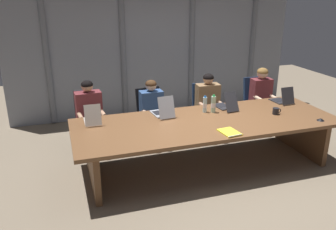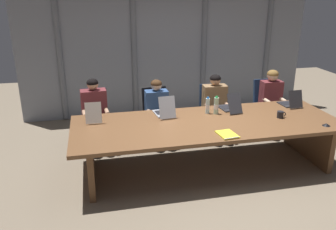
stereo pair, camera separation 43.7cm
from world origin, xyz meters
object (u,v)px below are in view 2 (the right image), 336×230
at_px(laptop_left_mid, 164,111).
at_px(coffee_mug_near, 280,115).
at_px(office_chair_right_mid, 267,112).
at_px(laptop_left_end, 94,117).
at_px(conference_mic_left_side, 326,125).
at_px(person_left_mid, 158,109).
at_px(office_chair_left_end, 95,125).
at_px(water_bottle_primary, 208,106).
at_px(person_left_end, 95,111).
at_px(person_right_mid, 273,98).
at_px(laptop_center, 229,107).
at_px(office_chair_center, 213,117).
at_px(person_center, 216,103).
at_px(office_chair_left_mid, 157,121).
at_px(spiral_notepad, 227,134).
at_px(laptop_right_mid, 290,103).
at_px(water_bottle_secondary, 216,106).

height_order(laptop_left_mid, coffee_mug_near, laptop_left_mid).
relative_size(laptop_left_mid, office_chair_right_mid, 0.50).
distance_m(laptop_left_end, conference_mic_left_side, 3.29).
relative_size(person_left_mid, conference_mic_left_side, 10.04).
bearing_deg(office_chair_left_end, water_bottle_primary, 70.11).
distance_m(laptop_left_mid, person_left_end, 1.20).
height_order(person_left_mid, conference_mic_left_side, person_left_mid).
bearing_deg(person_right_mid, office_chair_right_mid, -178.89).
relative_size(laptop_center, person_left_end, 0.42).
height_order(office_chair_left_end, conference_mic_left_side, office_chair_left_end).
distance_m(office_chair_center, office_chair_right_mid, 1.07).
xyz_separation_m(person_center, coffee_mug_near, (0.61, -1.09, 0.13)).
bearing_deg(office_chair_center, office_chair_left_end, -85.82).
bearing_deg(coffee_mug_near, laptop_left_mid, 164.04).
height_order(office_chair_left_end, office_chair_left_mid, office_chair_left_end).
distance_m(laptop_left_mid, office_chair_right_mid, 2.31).
relative_size(conference_mic_left_side, spiral_notepad, 0.33).
bearing_deg(office_chair_right_mid, laptop_right_mid, -3.81).
distance_m(office_chair_center, coffee_mug_near, 1.44).
height_order(laptop_left_end, water_bottle_secondary, laptop_left_end).
bearing_deg(laptop_left_mid, office_chair_center, -59.77).
xyz_separation_m(office_chair_left_mid, water_bottle_primary, (0.63, -0.82, 0.50)).
height_order(office_chair_left_end, person_left_mid, person_left_mid).
relative_size(office_chair_left_end, office_chair_left_mid, 1.05).
xyz_separation_m(office_chair_center, conference_mic_left_side, (1.05, -1.67, 0.40)).
xyz_separation_m(office_chair_left_mid, person_right_mid, (2.09, -0.15, 0.32)).
distance_m(laptop_center, water_bottle_primary, 0.39).
bearing_deg(laptop_center, person_left_mid, 54.38).
relative_size(laptop_left_end, person_center, 0.35).
xyz_separation_m(office_chair_center, person_left_mid, (-1.05, -0.16, 0.29)).
distance_m(laptop_right_mid, office_chair_left_mid, 2.24).
distance_m(person_left_end, person_right_mid, 3.14).
bearing_deg(water_bottle_primary, laptop_right_mid, 1.88).
bearing_deg(water_bottle_primary, water_bottle_secondary, -21.47).
height_order(laptop_center, coffee_mug_near, laptop_center).
bearing_deg(laptop_left_end, laptop_right_mid, -89.39).
bearing_deg(laptop_left_end, office_chair_right_mid, -75.69).
height_order(office_chair_center, water_bottle_secondary, water_bottle_secondary).
relative_size(laptop_right_mid, office_chair_center, 0.44).
bearing_deg(person_left_end, water_bottle_primary, 64.14).
bearing_deg(office_chair_right_mid, spiral_notepad, -42.39).
xyz_separation_m(office_chair_center, water_bottle_primary, (-0.40, -0.82, 0.50)).
xyz_separation_m(office_chair_left_mid, person_left_mid, (-0.02, -0.16, 0.29)).
bearing_deg(person_center, office_chair_center, 175.79).
relative_size(office_chair_center, water_bottle_secondary, 3.25).
bearing_deg(person_center, laptop_left_end, -70.56).
bearing_deg(office_chair_left_end, office_chair_center, 95.71).
bearing_deg(person_center, office_chair_left_end, -91.11).
xyz_separation_m(office_chair_left_end, person_left_mid, (1.05, -0.16, 0.27)).
bearing_deg(person_center, person_left_mid, -86.43).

